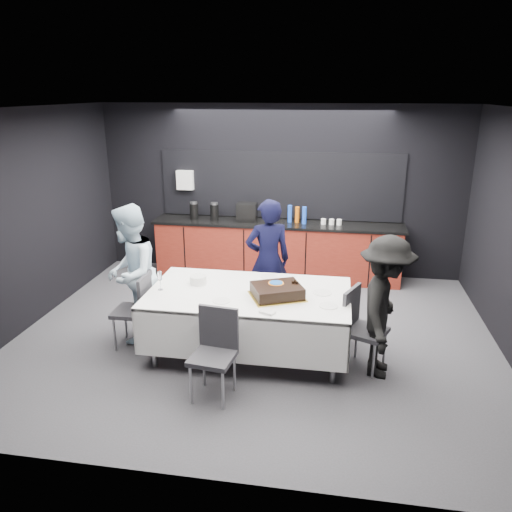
{
  "coord_description": "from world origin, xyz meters",
  "views": [
    {
      "loc": [
        0.96,
        -5.65,
        2.99
      ],
      "look_at": [
        0.0,
        0.1,
        1.05
      ],
      "focal_mm": 35.0,
      "sensor_mm": 36.0,
      "label": 1
    }
  ],
  "objects": [
    {
      "name": "ground",
      "position": [
        0.0,
        0.0,
        0.0
      ],
      "size": [
        6.0,
        6.0,
        0.0
      ],
      "primitive_type": "plane",
      "color": "#48484D",
      "rests_on": "ground"
    },
    {
      "name": "room_shell",
      "position": [
        0.0,
        0.0,
        1.86
      ],
      "size": [
        6.04,
        5.04,
        2.82
      ],
      "color": "white",
      "rests_on": "ground"
    },
    {
      "name": "kitchenette",
      "position": [
        -0.02,
        2.22,
        0.54
      ],
      "size": [
        4.1,
        0.64,
        2.05
      ],
      "color": "maroon",
      "rests_on": "ground"
    },
    {
      "name": "party_table",
      "position": [
        0.0,
        -0.4,
        0.64
      ],
      "size": [
        2.32,
        1.32,
        0.78
      ],
      "color": "#99999E",
      "rests_on": "ground"
    },
    {
      "name": "cake_assembly",
      "position": [
        0.34,
        -0.5,
        0.85
      ],
      "size": [
        0.71,
        0.66,
        0.18
      ],
      "color": "gold",
      "rests_on": "party_table"
    },
    {
      "name": "plate_stack",
      "position": [
        -0.65,
        -0.25,
        0.83
      ],
      "size": [
        0.2,
        0.2,
        0.1
      ],
      "primitive_type": "cylinder",
      "color": "white",
      "rests_on": "party_table"
    },
    {
      "name": "loose_plate_near",
      "position": [
        -0.25,
        -0.72,
        0.78
      ],
      "size": [
        0.2,
        0.2,
        0.01
      ],
      "primitive_type": "cylinder",
      "color": "white",
      "rests_on": "party_table"
    },
    {
      "name": "loose_plate_right_a",
      "position": [
        0.84,
        -0.3,
        0.78
      ],
      "size": [
        0.21,
        0.21,
        0.01
      ],
      "primitive_type": "cylinder",
      "color": "white",
      "rests_on": "party_table"
    },
    {
      "name": "loose_plate_right_b",
      "position": [
        0.92,
        -0.66,
        0.78
      ],
      "size": [
        0.2,
        0.2,
        0.01
      ],
      "primitive_type": "cylinder",
      "color": "white",
      "rests_on": "party_table"
    },
    {
      "name": "loose_plate_far",
      "position": [
        0.16,
        0.12,
        0.78
      ],
      "size": [
        0.21,
        0.21,
        0.01
      ],
      "primitive_type": "cylinder",
      "color": "white",
      "rests_on": "party_table"
    },
    {
      "name": "fork_pile",
      "position": [
        0.29,
        -0.95,
        0.79
      ],
      "size": [
        0.18,
        0.16,
        0.02
      ],
      "primitive_type": "cube",
      "rotation": [
        0.0,
        0.0,
        -0.43
      ],
      "color": "white",
      "rests_on": "party_table"
    },
    {
      "name": "champagne_flute",
      "position": [
        -1.03,
        -0.51,
        0.94
      ],
      "size": [
        0.06,
        0.06,
        0.22
      ],
      "color": "white",
      "rests_on": "party_table"
    },
    {
      "name": "chair_left",
      "position": [
        -1.35,
        -0.46,
        0.53
      ],
      "size": [
        0.43,
        0.43,
        0.92
      ],
      "color": "#323137",
      "rests_on": "ground"
    },
    {
      "name": "chair_right",
      "position": [
        1.27,
        -0.5,
        0.53
      ],
      "size": [
        0.56,
        0.56,
        0.92
      ],
      "color": "#323137",
      "rests_on": "ground"
    },
    {
      "name": "chair_near",
      "position": [
        -0.19,
        -1.29,
        0.53
      ],
      "size": [
        0.47,
        0.47,
        0.92
      ],
      "color": "#323137",
      "rests_on": "ground"
    },
    {
      "name": "person_center",
      "position": [
        0.08,
        0.57,
        0.83
      ],
      "size": [
        0.71,
        0.59,
        1.67
      ],
      "primitive_type": "imported",
      "rotation": [
        0.0,
        0.0,
        3.51
      ],
      "color": "black",
      "rests_on": "ground"
    },
    {
      "name": "person_left",
      "position": [
        -1.5,
        -0.26,
        0.86
      ],
      "size": [
        0.76,
        0.92,
        1.71
      ],
      "primitive_type": "imported",
      "rotation": [
        0.0,
        0.0,
        -1.42
      ],
      "color": "silver",
      "rests_on": "ground"
    },
    {
      "name": "person_right",
      "position": [
        1.51,
        -0.61,
        0.79
      ],
      "size": [
        0.74,
        1.1,
        1.58
      ],
      "primitive_type": "imported",
      "rotation": [
        0.0,
        0.0,
        1.42
      ],
      "color": "black",
      "rests_on": "ground"
    }
  ]
}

